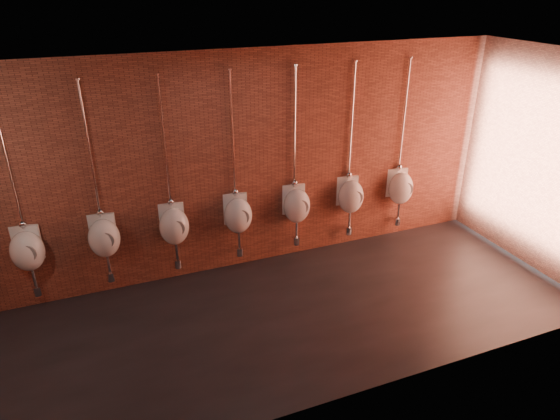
# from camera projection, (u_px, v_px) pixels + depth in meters

# --- Properties ---
(ground) EXTENTS (8.50, 8.50, 0.00)m
(ground) POSITION_uv_depth(u_px,v_px,m) (266.00, 321.00, 6.43)
(ground) COLOR black
(ground) RESTS_ON ground
(room_shell) EXTENTS (8.54, 3.04, 3.22)m
(room_shell) POSITION_uv_depth(u_px,v_px,m) (264.00, 176.00, 5.57)
(room_shell) COLOR black
(room_shell) RESTS_ON ground
(urinal_0) EXTENTS (0.47, 0.43, 2.72)m
(urinal_0) POSITION_uv_depth(u_px,v_px,m) (27.00, 250.00, 6.27)
(urinal_0) COLOR white
(urinal_0) RESTS_ON ground
(urinal_1) EXTENTS (0.47, 0.43, 2.72)m
(urinal_1) POSITION_uv_depth(u_px,v_px,m) (104.00, 237.00, 6.58)
(urinal_1) COLOR white
(urinal_1) RESTS_ON ground
(urinal_2) EXTENTS (0.47, 0.43, 2.72)m
(urinal_2) POSITION_uv_depth(u_px,v_px,m) (174.00, 225.00, 6.89)
(urinal_2) COLOR white
(urinal_2) RESTS_ON ground
(urinal_3) EXTENTS (0.47, 0.43, 2.72)m
(urinal_3) POSITION_uv_depth(u_px,v_px,m) (238.00, 214.00, 7.20)
(urinal_3) COLOR white
(urinal_3) RESTS_ON ground
(urinal_4) EXTENTS (0.47, 0.43, 2.72)m
(urinal_4) POSITION_uv_depth(u_px,v_px,m) (297.00, 205.00, 7.51)
(urinal_4) COLOR white
(urinal_4) RESTS_ON ground
(urinal_5) EXTENTS (0.47, 0.43, 2.72)m
(urinal_5) POSITION_uv_depth(u_px,v_px,m) (351.00, 196.00, 7.82)
(urinal_5) COLOR white
(urinal_5) RESTS_ON ground
(urinal_6) EXTENTS (0.47, 0.43, 2.72)m
(urinal_6) POSITION_uv_depth(u_px,v_px,m) (401.00, 187.00, 8.13)
(urinal_6) COLOR white
(urinal_6) RESTS_ON ground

